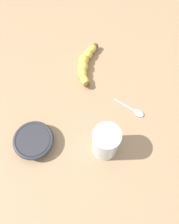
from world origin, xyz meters
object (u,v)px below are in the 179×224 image
object	(u,v)px
smoothie_glass	(106,142)
teaspoon	(137,112)
banana	(85,64)
ceramic_bowl	(34,141)

from	to	relation	value
smoothie_glass	teaspoon	bearing A→B (deg)	-114.17
teaspoon	banana	bearing A→B (deg)	166.48
ceramic_bowl	teaspoon	bearing A→B (deg)	-144.01
banana	ceramic_bowl	distance (cm)	32.70
smoothie_glass	banana	bearing A→B (deg)	-60.64
smoothie_glass	ceramic_bowl	bearing A→B (deg)	13.84
smoothie_glass	ceramic_bowl	world-z (taller)	smoothie_glass
banana	ceramic_bowl	xyz separation A→B (cm)	(5.55, 32.22, 0.36)
ceramic_bowl	teaspoon	xyz separation A→B (cm)	(-27.45, -19.94, -1.83)
banana	smoothie_glass	distance (cm)	31.32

